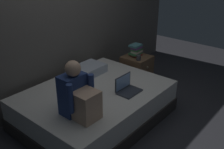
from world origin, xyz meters
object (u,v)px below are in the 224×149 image
object	(u,v)px
nightstand	(137,70)
pillow	(87,70)
mug	(139,58)
book_stack	(136,50)
laptop	(127,88)
person_sitting	(78,96)
bed	(95,105)

from	to	relation	value
nightstand	pillow	world-z (taller)	pillow
mug	book_stack	bearing A→B (deg)	47.79
nightstand	laptop	size ratio (longest dim) A/B	1.63
mug	person_sitting	bearing A→B (deg)	-167.83
nightstand	book_stack	world-z (taller)	book_stack
bed	pillow	bearing A→B (deg)	56.57
nightstand	book_stack	distance (m)	0.37
pillow	person_sitting	bearing A→B (deg)	-139.50
person_sitting	book_stack	world-z (taller)	person_sitting
bed	person_sitting	distance (m)	0.78
bed	mug	world-z (taller)	mug
bed	pillow	size ratio (longest dim) A/B	3.57
nightstand	laptop	distance (m)	1.22
person_sitting	mug	distance (m)	1.76
book_stack	person_sitting	bearing A→B (deg)	-164.19
bed	laptop	bearing A→B (deg)	-54.71
laptop	bed	bearing A→B (deg)	125.29
person_sitting	mug	xyz separation A→B (m)	(1.72, 0.37, -0.15)
mug	pillow	bearing A→B (deg)	158.07
pillow	bed	bearing A→B (deg)	-123.43
bed	person_sitting	world-z (taller)	person_sitting
book_stack	pillow	bearing A→B (deg)	169.10
nightstand	pillow	bearing A→B (deg)	167.00
nightstand	person_sitting	size ratio (longest dim) A/B	0.80
nightstand	book_stack	xyz separation A→B (m)	(0.01, 0.04, 0.36)
nightstand	book_stack	bearing A→B (deg)	72.32
bed	person_sitting	size ratio (longest dim) A/B	3.05
bed	laptop	size ratio (longest dim) A/B	6.25
person_sitting	book_stack	distance (m)	1.94
nightstand	bed	bearing A→B (deg)	-170.46
bed	book_stack	xyz separation A→B (m)	(1.31, 0.25, 0.39)
laptop	person_sitting	bearing A→B (deg)	174.18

